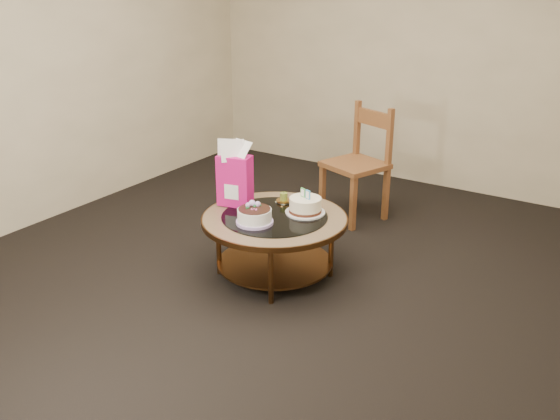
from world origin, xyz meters
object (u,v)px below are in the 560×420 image
Objects in this scene: cream_cake at (305,206)px; dining_chair at (359,163)px; coffee_table at (275,226)px; gift_bag at (235,174)px; decorated_cake at (255,217)px.

cream_cake is 1.16m from dining_chair.
coffee_table is 0.26m from cream_cake.
dining_chair is (-0.00, 1.31, 0.12)m from coffee_table.
dining_chair reaches higher than cream_cake.
gift_bag reaches higher than cream_cake.
cream_cake is at bearing 60.48° from decorated_cake.
decorated_cake is at bearing -71.81° from dining_chair.
cream_cake reaches higher than coffee_table.
coffee_table is 2.14× the size of gift_bag.
cream_cake is 0.56m from gift_bag.
cream_cake is (0.19, 0.34, 0.01)m from decorated_cake.
gift_bag is (-0.31, 0.21, 0.19)m from decorated_cake.
decorated_cake is 0.90× the size of cream_cake.
gift_bag is at bearing -85.72° from dining_chair.
cream_cake is (0.15, 0.16, 0.14)m from coffee_table.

